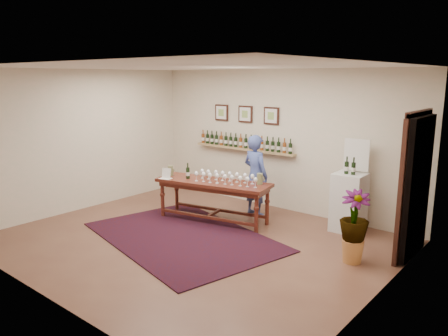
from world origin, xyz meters
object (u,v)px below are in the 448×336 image
Objects in this scene: tasting_table at (213,187)px; person at (255,175)px; display_pedestal at (349,202)px; potted_plant at (354,227)px.

tasting_table is 0.89m from person.
display_pedestal is at bearing 14.69° from tasting_table.
person reaches higher than tasting_table.
display_pedestal reaches higher than tasting_table.
display_pedestal is 1.37m from potted_plant.
potted_plant is 0.59× the size of person.
display_pedestal is at bearing 116.72° from potted_plant.
person reaches higher than potted_plant.
display_pedestal is at bearing -161.40° from person.
person is at bearing -170.25° from display_pedestal.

